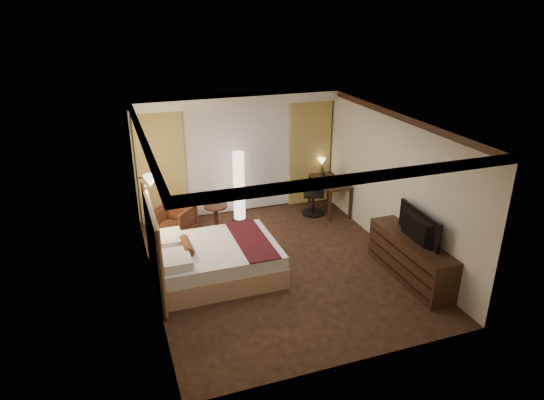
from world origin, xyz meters
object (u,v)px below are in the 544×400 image
object	(u,v)px
bed	(218,260)
armchair	(175,219)
floor_lamp	(239,187)
desk	(329,195)
office_chair	(314,192)
dresser	(410,259)
television	(414,221)
side_table	(216,217)

from	to	relation	value
bed	armchair	xyz separation A→B (m)	(-0.44, 1.89, 0.04)
floor_lamp	desk	size ratio (longest dim) A/B	1.29
armchair	desk	world-z (taller)	desk
bed	office_chair	world-z (taller)	office_chair
dresser	television	bearing A→B (deg)	180.00
floor_lamp	desk	distance (m)	2.13
desk	television	bearing A→B (deg)	-89.63
bed	armchair	distance (m)	1.94
side_table	bed	bearing A→B (deg)	-102.50
bed	desk	bearing A→B (deg)	32.28
floor_lamp	desk	world-z (taller)	floor_lamp
bed	floor_lamp	world-z (taller)	floor_lamp
armchair	dresser	bearing A→B (deg)	0.76
dresser	side_table	bearing A→B (deg)	131.78
side_table	desk	bearing A→B (deg)	1.77
armchair	side_table	size ratio (longest dim) A/B	1.29
side_table	office_chair	distance (m)	2.28
armchair	television	size ratio (longest dim) A/B	0.60
bed	television	world-z (taller)	television
office_chair	television	world-z (taller)	television
side_table	floor_lamp	size ratio (longest dim) A/B	0.34
bed	floor_lamp	bearing A→B (deg)	64.79
bed	office_chair	distance (m)	3.29
office_chair	television	xyz separation A→B (m)	(0.44, -3.09, 0.57)
side_table	floor_lamp	xyz separation A→B (m)	(0.60, 0.28, 0.52)
bed	side_table	xyz separation A→B (m)	(0.41, 1.87, -0.03)
desk	dresser	distance (m)	3.14
side_table	dresser	world-z (taller)	dresser
floor_lamp	office_chair	xyz separation A→B (m)	(1.66, -0.25, -0.25)
bed	floor_lamp	distance (m)	2.43
office_chair	desk	bearing A→B (deg)	28.58
bed	desk	xyz separation A→B (m)	(3.09, 1.95, 0.07)
floor_lamp	television	size ratio (longest dim) A/B	1.34
bed	dresser	world-z (taller)	dresser
bed	office_chair	xyz separation A→B (m)	(2.68, 1.90, 0.23)
dresser	armchair	bearing A→B (deg)	139.41
side_table	desk	world-z (taller)	desk
floor_lamp	television	xyz separation A→B (m)	(2.10, -3.34, 0.31)
television	dresser	bearing A→B (deg)	-87.20
side_table	television	size ratio (longest dim) A/B	0.46
side_table	dresser	xyz separation A→B (m)	(2.73, -3.06, 0.11)
office_chair	floor_lamp	bearing A→B (deg)	-166.68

